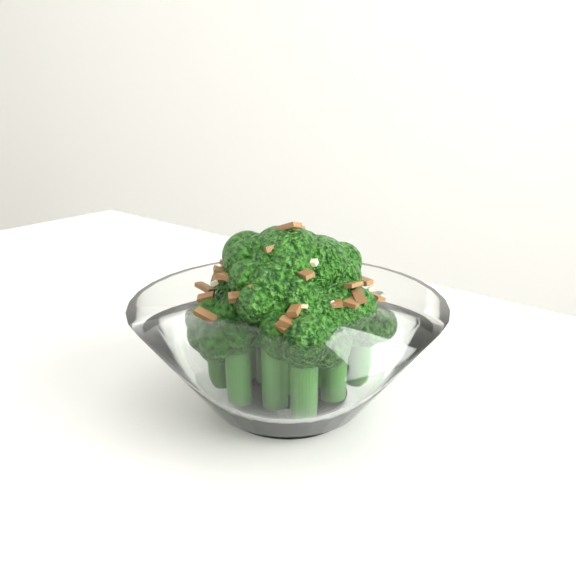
% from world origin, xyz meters
% --- Properties ---
extents(table, '(1.40, 1.15, 0.75)m').
position_xyz_m(table, '(0.13, 0.14, 0.68)').
color(table, white).
rests_on(table, ground).
extents(broccoli_dish, '(0.24, 0.24, 0.16)m').
position_xyz_m(broccoli_dish, '(0.29, 0.14, 0.81)').
color(broccoli_dish, white).
rests_on(broccoli_dish, table).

